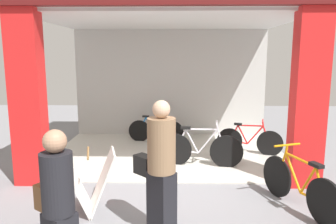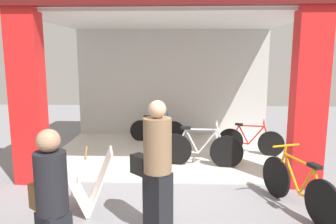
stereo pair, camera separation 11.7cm
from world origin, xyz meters
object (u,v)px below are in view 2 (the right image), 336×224
at_px(bicycle_inside_1, 157,130).
at_px(pedestrian_2, 52,209).
at_px(bicycle_parked_0, 297,187).
at_px(pedestrian_1, 157,168).
at_px(bicycle_inside_0, 250,141).
at_px(bicycle_inside_2, 200,149).
at_px(sandwich_board_sign, 87,181).

bearing_deg(bicycle_inside_1, pedestrian_2, -95.96).
bearing_deg(bicycle_parked_0, pedestrian_1, -159.15).
height_order(bicycle_inside_0, pedestrian_2, pedestrian_2).
height_order(bicycle_inside_2, sandwich_board_sign, bicycle_inside_2).
bearing_deg(bicycle_inside_0, bicycle_inside_2, -143.77).
distance_m(bicycle_inside_0, sandwich_board_sign, 4.16).
bearing_deg(bicycle_inside_0, sandwich_board_sign, -135.64).
bearing_deg(bicycle_parked_0, bicycle_inside_0, 92.30).
height_order(pedestrian_1, pedestrian_2, pedestrian_1).
relative_size(bicycle_inside_0, pedestrian_2, 0.91).
xyz_separation_m(sandwich_board_sign, pedestrian_1, (1.07, -0.64, 0.45)).
bearing_deg(bicycle_inside_2, bicycle_inside_1, 118.46).
xyz_separation_m(bicycle_parked_0, pedestrian_1, (-2.02, -0.77, 0.53)).
relative_size(bicycle_parked_0, pedestrian_2, 1.00).
xyz_separation_m(bicycle_inside_0, pedestrian_2, (-2.83, -4.52, 0.49)).
height_order(bicycle_inside_2, pedestrian_2, pedestrian_2).
relative_size(bicycle_inside_1, bicycle_inside_2, 0.86).
distance_m(pedestrian_1, pedestrian_2, 1.34).
distance_m(bicycle_inside_2, pedestrian_1, 2.81).
bearing_deg(bicycle_inside_2, bicycle_inside_0, 36.23).
distance_m(bicycle_parked_0, pedestrian_1, 2.22).
bearing_deg(pedestrian_2, bicycle_inside_2, 65.95).
xyz_separation_m(bicycle_inside_1, bicycle_parked_0, (2.36, -3.83, 0.05)).
distance_m(sandwich_board_sign, pedestrian_1, 1.33).
bearing_deg(bicycle_inside_0, pedestrian_1, -118.19).
xyz_separation_m(bicycle_inside_2, pedestrian_1, (-0.70, -2.67, 0.53)).
bearing_deg(bicycle_inside_1, bicycle_inside_2, -61.54).
height_order(bicycle_inside_1, pedestrian_2, pedestrian_2).
height_order(bicycle_parked_0, pedestrian_2, pedestrian_2).
xyz_separation_m(bicycle_inside_0, bicycle_parked_0, (0.11, -2.78, 0.04)).
height_order(bicycle_inside_0, bicycle_parked_0, bicycle_parked_0).
xyz_separation_m(bicycle_inside_0, bicycle_inside_1, (-2.25, 1.04, -0.01)).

